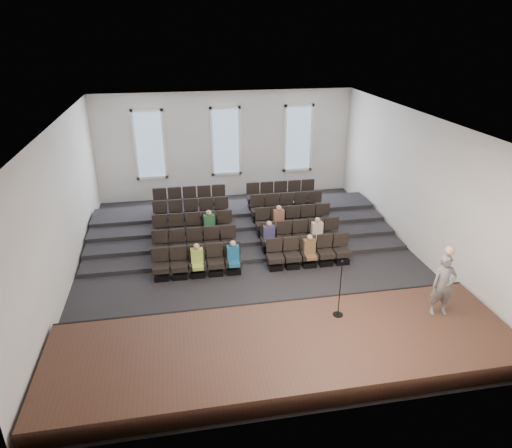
{
  "coord_description": "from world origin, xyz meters",
  "views": [
    {
      "loc": [
        -2.41,
        -14.05,
        7.78
      ],
      "look_at": [
        0.25,
        0.5,
        1.25
      ],
      "focal_mm": 32.0,
      "sensor_mm": 36.0,
      "label": 1
    }
  ],
  "objects": [
    {
      "name": "wall_right",
      "position": [
        6.02,
        0.0,
        2.5
      ],
      "size": [
        0.04,
        14.0,
        5.0
      ],
      "primitive_type": "cube",
      "color": "white",
      "rests_on": "ground"
    },
    {
      "name": "stage_lip",
      "position": [
        0.0,
        -3.33,
        0.25
      ],
      "size": [
        11.8,
        0.06,
        0.52
      ],
      "primitive_type": "cube",
      "color": "black",
      "rests_on": "ground"
    },
    {
      "name": "wall_left",
      "position": [
        -6.02,
        0.0,
        2.5
      ],
      "size": [
        0.04,
        14.0,
        5.0
      ],
      "primitive_type": "cube",
      "color": "white",
      "rests_on": "ground"
    },
    {
      "name": "wall_back",
      "position": [
        0.0,
        7.02,
        2.5
      ],
      "size": [
        12.0,
        0.04,
        5.0
      ],
      "primitive_type": "cube",
      "color": "white",
      "rests_on": "ground"
    },
    {
      "name": "ceiling",
      "position": [
        0.0,
        0.0,
        5.01
      ],
      "size": [
        12.0,
        14.0,
        0.02
      ],
      "primitive_type": "cube",
      "color": "white",
      "rests_on": "ground"
    },
    {
      "name": "stage",
      "position": [
        0.0,
        -5.1,
        0.25
      ],
      "size": [
        11.8,
        3.6,
        0.5
      ],
      "primitive_type": "cube",
      "color": "#3F281B",
      "rests_on": "ground"
    },
    {
      "name": "ground",
      "position": [
        0.0,
        0.0,
        0.0
      ],
      "size": [
        14.0,
        14.0,
        0.0
      ],
      "primitive_type": "plane",
      "color": "black",
      "rests_on": "ground"
    },
    {
      "name": "windows",
      "position": [
        0.0,
        6.95,
        2.7
      ],
      "size": [
        8.44,
        0.1,
        3.24
      ],
      "color": "white",
      "rests_on": "wall_back"
    },
    {
      "name": "mic_stand",
      "position": [
        1.65,
        -4.26,
        1.0
      ],
      "size": [
        0.28,
        0.28,
        1.69
      ],
      "color": "black",
      "rests_on": "stage"
    },
    {
      "name": "speaker",
      "position": [
        4.39,
        -4.66,
        1.38
      ],
      "size": [
        0.69,
        0.5,
        1.76
      ],
      "primitive_type": "imported",
      "rotation": [
        0.0,
        0.0,
        -0.13
      ],
      "color": "slate",
      "rests_on": "stage"
    },
    {
      "name": "seating_rows",
      "position": [
        -0.0,
        1.54,
        0.68
      ],
      "size": [
        6.8,
        4.7,
        1.67
      ],
      "color": "black",
      "rests_on": "ground"
    },
    {
      "name": "audience",
      "position": [
        0.36,
        0.3,
        0.81
      ],
      "size": [
        4.85,
        2.64,
        1.1
      ],
      "color": "#A3C14D",
      "rests_on": "seating_rows"
    },
    {
      "name": "risers",
      "position": [
        0.0,
        3.17,
        0.2
      ],
      "size": [
        11.8,
        4.8,
        0.6
      ],
      "color": "black",
      "rests_on": "ground"
    },
    {
      "name": "wall_front",
      "position": [
        0.0,
        -7.02,
        2.5
      ],
      "size": [
        12.0,
        0.04,
        5.0
      ],
      "primitive_type": "cube",
      "color": "white",
      "rests_on": "ground"
    }
  ]
}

